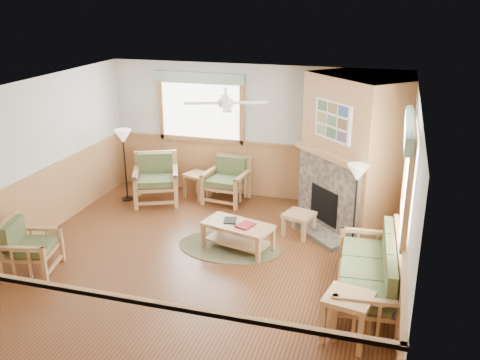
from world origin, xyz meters
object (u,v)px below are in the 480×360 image
(armchair_back_right, at_px, (226,180))
(coffee_table, at_px, (238,236))
(armchair_back_left, at_px, (156,179))
(end_table_chairs, at_px, (198,185))
(armchair_left, at_px, (30,246))
(floor_lamp_left, at_px, (125,165))
(sofa, at_px, (368,272))
(floor_lamp_right, at_px, (355,208))
(footstool, at_px, (299,224))
(end_table_sofa, at_px, (347,318))

(armchair_back_right, bearing_deg, coffee_table, -60.93)
(armchair_back_left, relative_size, end_table_chairs, 1.86)
(armchair_left, height_order, floor_lamp_left, floor_lamp_left)
(sofa, distance_m, armchair_back_left, 5.02)
(armchair_left, height_order, floor_lamp_right, floor_lamp_right)
(coffee_table, bearing_deg, footstool, 58.46)
(end_table_sofa, distance_m, floor_lamp_right, 2.50)
(armchair_back_left, distance_m, armchair_left, 3.19)
(coffee_table, xyz_separation_m, end_table_chairs, (-1.47, 2.02, 0.03))
(coffee_table, bearing_deg, sofa, -10.89)
(coffee_table, distance_m, footstool, 1.19)
(end_table_sofa, bearing_deg, armchair_back_left, 139.74)
(sofa, bearing_deg, end_table_chairs, -133.88)
(armchair_back_left, height_order, coffee_table, armchair_back_left)
(sofa, height_order, armchair_left, sofa)
(coffee_table, bearing_deg, armchair_left, -135.27)
(coffee_table, xyz_separation_m, end_table_sofa, (1.97, -1.96, 0.08))
(armchair_back_left, xyz_separation_m, floor_lamp_right, (3.99, -1.05, 0.26))
(end_table_sofa, bearing_deg, floor_lamp_left, 144.16)
(footstool, bearing_deg, floor_lamp_left, 169.68)
(armchair_back_right, distance_m, end_table_chairs, 0.66)
(sofa, height_order, armchair_back_left, armchair_back_left)
(coffee_table, xyz_separation_m, footstool, (0.87, 0.82, -0.02))
(floor_lamp_left, distance_m, floor_lamp_right, 4.73)
(armchair_left, xyz_separation_m, coffee_table, (2.78, 1.59, -0.18))
(sofa, bearing_deg, floor_lamp_left, -120.65)
(armchair_back_left, xyz_separation_m, coffee_table, (2.17, -1.55, -0.25))
(armchair_left, height_order, end_table_chairs, armchair_left)
(armchair_back_left, height_order, floor_lamp_left, floor_lamp_left)
(floor_lamp_left, relative_size, floor_lamp_right, 0.99)
(coffee_table, bearing_deg, armchair_back_left, 159.52)
(sofa, relative_size, floor_lamp_left, 1.37)
(armchair_back_right, distance_m, floor_lamp_right, 3.06)
(armchair_back_right, height_order, floor_lamp_left, floor_lamp_left)
(end_table_sofa, distance_m, floor_lamp_left, 5.90)
(footstool, bearing_deg, coffee_table, -136.56)
(coffee_table, height_order, end_table_chairs, end_table_chairs)
(armchair_back_left, height_order, end_table_sofa, armchair_back_left)
(armchair_back_left, height_order, armchair_back_right, armchair_back_left)
(coffee_table, distance_m, end_table_chairs, 2.50)
(armchair_back_left, relative_size, armchair_back_right, 1.08)
(end_table_sofa, relative_size, floor_lamp_right, 0.41)
(end_table_chairs, height_order, floor_lamp_right, floor_lamp_right)
(floor_lamp_left, height_order, floor_lamp_right, floor_lamp_right)
(armchair_left, relative_size, end_table_sofa, 1.34)
(end_table_chairs, bearing_deg, footstool, -27.26)
(armchair_back_left, distance_m, end_table_chairs, 0.87)
(coffee_table, xyz_separation_m, floor_lamp_left, (-2.80, 1.49, 0.51))
(armchair_back_left, height_order, armchair_left, armchair_back_left)
(footstool, height_order, floor_lamp_right, floor_lamp_right)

